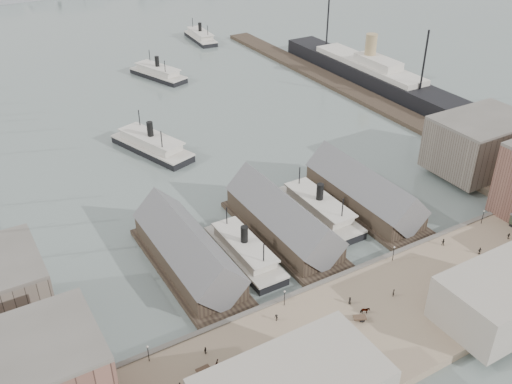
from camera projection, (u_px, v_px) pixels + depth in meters
ground at (322, 271)px, 132.02m from camera, size 900.00×900.00×0.00m
quay at (380, 321)px, 116.74m from camera, size 180.00×30.00×2.00m
seawall at (336, 280)px, 127.59m from camera, size 180.00×1.20×2.30m
east_wharf at (346, 88)px, 232.15m from camera, size 10.00×180.00×1.60m
ferry_shed_west at (188, 252)px, 130.75m from camera, size 14.00×42.00×12.60m
ferry_shed_center at (283, 220)px, 142.11m from camera, size 14.00×42.00×12.60m
ferry_shed_east at (364, 193)px, 153.46m from camera, size 14.00×42.00×12.60m
warehouse_east_back at (480, 144)px, 167.92m from camera, size 28.00×20.00×15.00m
street_bldg_center at (500, 299)px, 113.52m from camera, size 24.00×16.00×10.00m
lamp_post_far_w at (148, 351)px, 104.78m from camera, size 0.44×0.44×3.92m
lamp_post_near_w at (285, 295)px, 117.88m from camera, size 0.44×0.44×3.92m
lamp_post_near_e at (394, 251)px, 130.98m from camera, size 0.44×0.44×3.92m
lamp_post_far_e at (483, 215)px, 144.08m from camera, size 0.44×0.44×3.92m
ferry_docked_west at (244, 251)px, 135.06m from camera, size 8.11×27.05×9.66m
ferry_docked_east at (319, 209)px, 150.69m from camera, size 8.80×29.33×10.47m
ferry_open_near at (152, 145)px, 183.25m from camera, size 18.49×32.41×11.09m
ferry_open_mid at (158, 73)px, 243.60m from camera, size 17.18×29.30×10.03m
ferry_open_far at (200, 36)px, 291.65m from camera, size 10.24×27.86×9.76m
ocean_steamer at (369, 72)px, 238.56m from camera, size 13.79×100.77×20.15m
horse_cart_left at (213, 366)px, 104.01m from camera, size 4.69×1.57×1.66m
horse_cart_center at (363, 313)px, 116.05m from camera, size 4.85×3.15×1.56m
horse_cart_right at (457, 276)px, 126.30m from camera, size 4.76×2.64×1.48m
pedestrian_1 at (216, 383)px, 100.66m from camera, size 0.99×1.09×1.82m
pedestrian_2 at (276, 318)px, 114.95m from camera, size 0.87×1.14×1.56m
pedestrian_3 at (358, 348)px, 107.80m from camera, size 1.04×0.98×1.73m
pedestrian_4 at (350, 300)px, 119.23m from camera, size 0.93×1.00×1.72m
pedestrian_5 at (393, 293)px, 121.23m from camera, size 0.81×0.81×1.82m
pedestrian_6 at (443, 242)px, 137.07m from camera, size 1.03×1.09×1.77m
pedestrian_7 at (505, 276)px, 126.19m from camera, size 1.09×0.67×1.62m
pedestrian_8 at (480, 251)px, 133.98m from camera, size 1.14×0.76×1.81m
pedestrian_10 at (509, 236)px, 139.38m from camera, size 1.00×0.74×1.58m
pedestrian_11 at (205, 350)px, 107.40m from camera, size 0.97×0.88×1.59m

